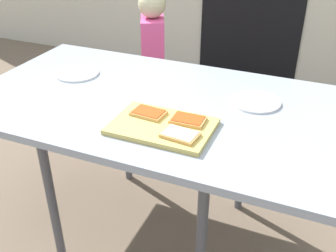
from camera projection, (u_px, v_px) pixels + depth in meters
ground_plane at (157, 230)px, 2.05m from camera, size 16.00×16.00×0.00m
dining_table at (155, 111)px, 1.69m from camera, size 1.58×0.90×0.75m
cutting_board at (162, 126)px, 1.46m from camera, size 0.37×0.25×0.02m
pizza_slice_far_right at (188, 120)px, 1.47m from camera, size 0.13×0.09×0.02m
pizza_slice_far_left at (148, 113)px, 1.52m from camera, size 0.13×0.10×0.02m
pizza_slice_near_right at (180, 135)px, 1.38m from camera, size 0.13×0.10×0.02m
plate_white_right at (256, 102)px, 1.64m from camera, size 0.21×0.21×0.01m
plate_white_left at (77, 73)px, 1.90m from camera, size 0.21×0.21×0.01m
child_left at (153, 59)px, 2.55m from camera, size 0.23×0.28×1.01m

